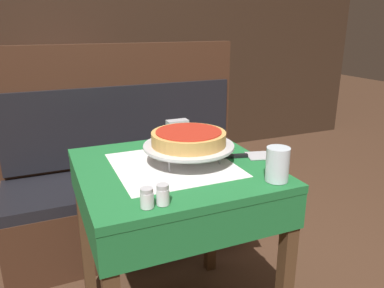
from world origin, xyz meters
TOP-DOWN VIEW (x-y plane):
  - dining_table_front at (0.00, 0.00)m, footprint 0.71×0.71m
  - dining_table_rear at (-0.24, 1.77)m, footprint 0.71×0.71m
  - booth_bench at (0.03, 0.80)m, footprint 1.47×0.53m
  - back_wall_panel at (0.00, 2.26)m, footprint 6.00×0.04m
  - pizza_pan_stand at (0.06, -0.00)m, footprint 0.35×0.35m
  - deep_dish_pizza at (0.06, -0.00)m, footprint 0.29×0.29m
  - pizza_server at (0.30, -0.03)m, footprint 0.29×0.13m
  - water_glass_near at (0.28, -0.28)m, footprint 0.08×0.08m
  - salt_shaker at (-0.19, -0.30)m, footprint 0.04×0.04m
  - pepper_shaker at (-0.14, -0.30)m, footprint 0.04×0.04m
  - napkin_holder at (0.14, 0.31)m, footprint 0.10×0.05m
  - condiment_caddy at (-0.21, 1.76)m, footprint 0.15×0.15m

SIDE VIEW (x-z plane):
  - booth_bench at x=0.03m, z-range -0.26..0.92m
  - dining_table_front at x=0.00m, z-range 0.28..1.06m
  - dining_table_rear at x=-0.24m, z-range 0.28..1.06m
  - pizza_server at x=0.30m, z-range 0.78..0.79m
  - salt_shaker at x=-0.19m, z-range 0.78..0.84m
  - pepper_shaker at x=-0.14m, z-range 0.78..0.84m
  - condiment_caddy at x=-0.21m, z-range 0.74..0.88m
  - napkin_holder at x=0.14m, z-range 0.78..0.87m
  - water_glass_near at x=0.28m, z-range 0.78..0.90m
  - pizza_pan_stand at x=0.06m, z-range 0.80..0.88m
  - deep_dish_pizza at x=0.06m, z-range 0.85..0.90m
  - back_wall_panel at x=0.00m, z-range 0.00..2.40m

